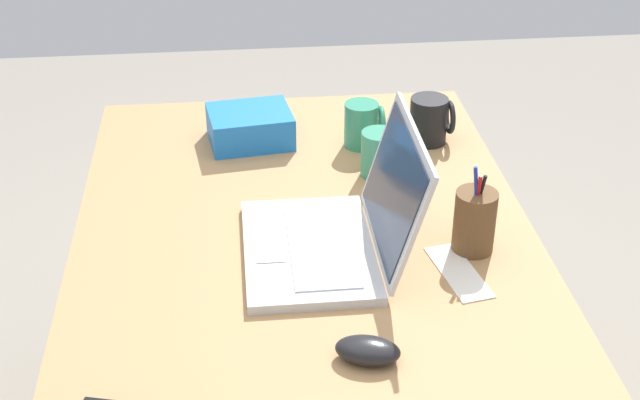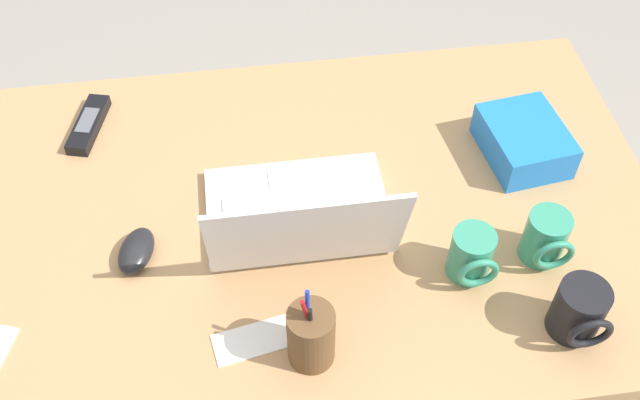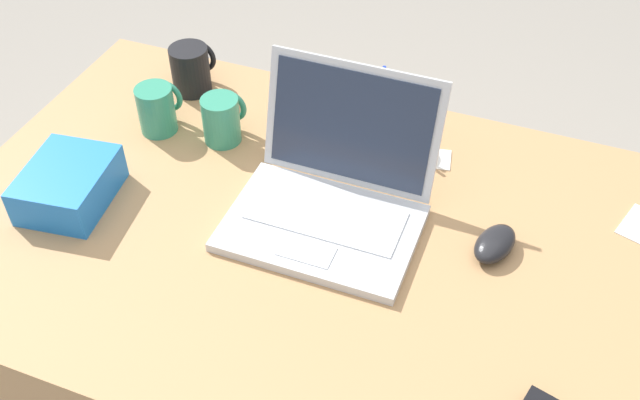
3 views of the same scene
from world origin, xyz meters
TOP-DOWN VIEW (x-y plane):
  - desk at (0.00, 0.00)m, footprint 1.40×0.87m
  - laptop at (-0.01, 0.05)m, footprint 0.34×0.30m
  - computer_mouse at (0.28, 0.06)m, footprint 0.09×0.11m
  - coffee_mug_white at (-0.43, 0.31)m, footprint 0.08×0.10m
  - coffee_mug_tall at (-0.29, 0.18)m, footprint 0.08×0.09m
  - coffee_mug_spare at (-0.43, 0.16)m, footprint 0.08×0.09m
  - pen_holder at (0.00, 0.30)m, footprint 0.08×0.08m
  - snack_bag at (-0.47, -0.09)m, footprint 0.17×0.20m
  - paper_note_left at (0.07, 0.26)m, footprint 0.18×0.09m

SIDE VIEW (x-z plane):
  - desk at x=0.00m, z-range 0.00..0.75m
  - paper_note_left at x=0.07m, z-range 0.75..0.76m
  - computer_mouse at x=0.28m, z-range 0.75..0.79m
  - snack_bag at x=-0.47m, z-range 0.75..0.83m
  - laptop at x=-0.01m, z-range 0.68..0.92m
  - coffee_mug_tall at x=-0.29m, z-range 0.75..0.85m
  - coffee_mug_spare at x=-0.43m, z-range 0.75..0.85m
  - coffee_mug_white at x=-0.43m, z-range 0.75..0.86m
  - pen_holder at x=0.00m, z-range 0.73..0.90m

